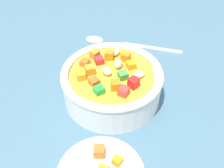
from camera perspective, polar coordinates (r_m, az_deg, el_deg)
name	(u,v)px	position (r cm, az deg, el deg)	size (l,w,h in cm)	color
ground_plane	(112,100)	(44.22, 0.00, -3.60)	(140.00, 140.00, 2.00)	#42667A
soup_bowl_main	(112,83)	(41.31, -0.01, 0.28)	(16.04, 16.04, 6.63)	white
spoon	(123,42)	(55.13, 2.42, 9.25)	(20.10, 8.07, 0.77)	silver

